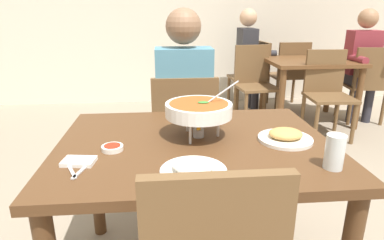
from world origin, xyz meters
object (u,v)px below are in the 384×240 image
dining_table_far (310,71)px  chair_bg_right (290,71)px  chair_bg_window (254,79)px  chair_diner_main (184,132)px  sauce_dish (112,148)px  chair_bg_middle (367,81)px  diner_main (184,97)px  patron_bg_middle (364,59)px  dining_table_main (195,163)px  chair_bg_corner (327,88)px  appetizer_plate (285,136)px  rice_plate (193,168)px  patron_bg_left (249,54)px  chair_bg_left (254,72)px  drink_glass (334,154)px  curry_bowl (199,110)px

dining_table_far → chair_bg_right: size_ratio=1.11×
chair_bg_right → chair_bg_window: bearing=-142.6°
chair_bg_right → chair_diner_main: bearing=-125.9°
sauce_dish → chair_bg_middle: chair_bg_middle is taller
diner_main → patron_bg_middle: size_ratio=1.00×
dining_table_main → chair_bg_corner: (1.58, 1.90, -0.12)m
sauce_dish → patron_bg_middle: size_ratio=0.07×
appetizer_plate → chair_diner_main: bearing=117.5°
dining_table_main → rice_plate: 0.33m
chair_bg_corner → patron_bg_left: (-0.58, 1.01, 0.24)m
dining_table_far → chair_bg_window: bearing=174.1°
chair_bg_left → chair_diner_main: bearing=-116.4°
chair_diner_main → drink_glass: size_ratio=6.92×
dining_table_main → curry_bowl: curry_bowl is taller
drink_glass → patron_bg_left: patron_bg_left is taller
dining_table_main → appetizer_plate: appetizer_plate is taller
diner_main → rice_plate: size_ratio=5.46×
chair_diner_main → patron_bg_left: patron_bg_left is taller
chair_bg_left → chair_bg_window: same height
dining_table_far → patron_bg_middle: size_ratio=0.76×
curry_bowl → chair_bg_right: curry_bowl is taller
appetizer_plate → dining_table_far: (1.18, 2.39, -0.15)m
dining_table_main → rice_plate: rice_plate is taller
chair_diner_main → patron_bg_left: 2.39m
appetizer_plate → chair_bg_corner: 2.27m
chair_bg_right → patron_bg_middle: size_ratio=0.69×
appetizer_plate → chair_bg_left: 3.01m
drink_glass → chair_bg_middle: bearing=55.5°
rice_plate → chair_bg_right: 3.58m
dining_table_far → curry_bowl: bearing=-124.1°
sauce_dish → chair_bg_corner: chair_bg_corner is taller
curry_bowl → patron_bg_left: (0.97, 2.85, -0.13)m
chair_bg_right → dining_table_main: bearing=-118.2°
appetizer_plate → chair_bg_left: (0.67, 2.93, -0.25)m
chair_bg_left → patron_bg_left: 0.25m
drink_glass → chair_bg_left: size_ratio=0.14×
dining_table_main → patron_bg_middle: patron_bg_middle is taller
patron_bg_left → chair_bg_left: bearing=-4.0°
curry_bowl → patron_bg_middle: patron_bg_middle is taller
appetizer_plate → patron_bg_middle: size_ratio=0.18×
curry_bowl → drink_glass: size_ratio=2.56×
diner_main → chair_bg_window: 1.91m
sauce_dish → dining_table_far: sauce_dish is taller
dining_table_main → curry_bowl: 0.24m
patron_bg_middle → chair_bg_middle: bearing=-72.2°
curry_bowl → chair_bg_left: curry_bowl is taller
dining_table_main → chair_bg_window: bearing=68.8°
patron_bg_middle → drink_glass: bearing=-123.2°
rice_plate → patron_bg_middle: (2.24, 2.63, -0.02)m
chair_diner_main → drink_glass: (0.48, -1.05, 0.29)m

